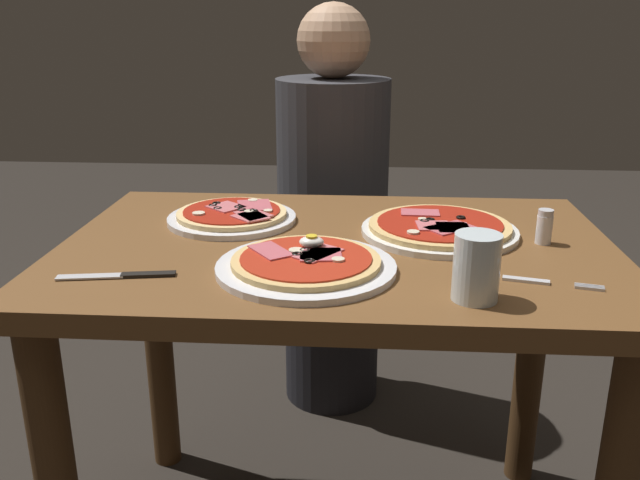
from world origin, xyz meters
name	(u,v)px	position (x,y,z in m)	size (l,w,h in m)	color
dining_table	(337,307)	(0.00, 0.00, 0.60)	(1.06, 0.70, 0.73)	brown
pizza_foreground	(306,264)	(-0.05, -0.15, 0.74)	(0.31, 0.31, 0.05)	white
pizza_across_left	(232,216)	(-0.23, 0.12, 0.74)	(0.27, 0.27, 0.03)	white
pizza_across_right	(439,228)	(0.20, 0.07, 0.74)	(0.31, 0.31, 0.03)	white
water_glass_near	(476,272)	(0.22, -0.26, 0.78)	(0.07, 0.07, 0.11)	silver
fork	(544,282)	(0.35, -0.18, 0.74)	(0.16, 0.05, 0.00)	silver
knife	(125,275)	(-0.35, -0.20, 0.74)	(0.20, 0.05, 0.01)	silver
salt_shaker	(544,227)	(0.39, 0.02, 0.77)	(0.03, 0.03, 0.07)	white
diner_person	(332,224)	(-0.04, 0.67, 0.56)	(0.32, 0.32, 1.18)	black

